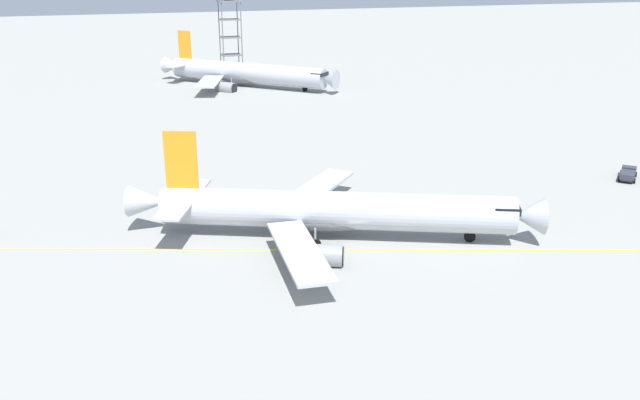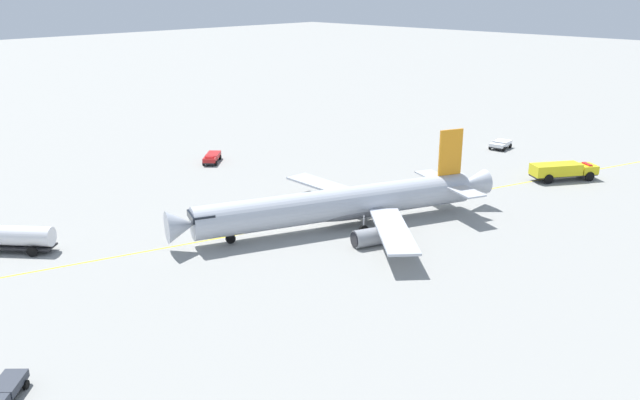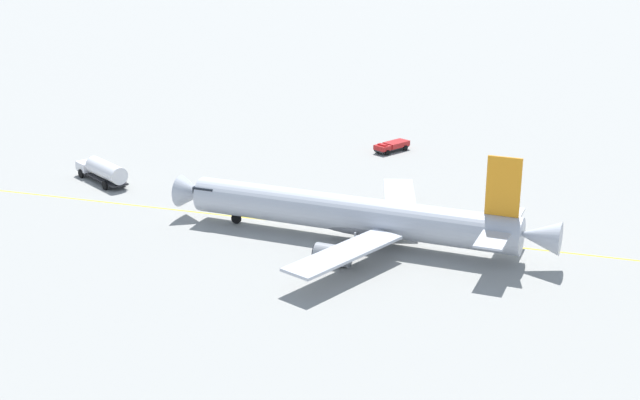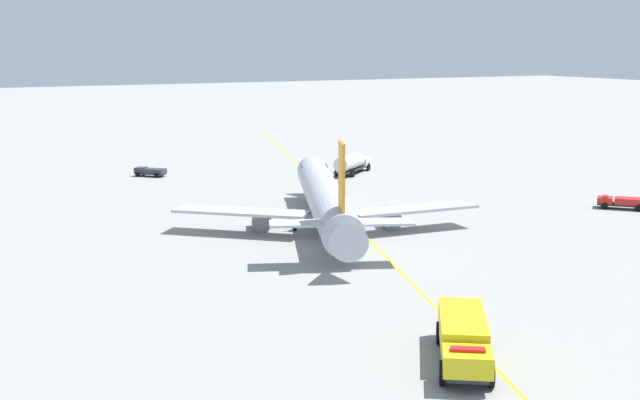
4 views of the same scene
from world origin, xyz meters
The scene contains 8 objects.
ground_plane centered at (0.00, 0.00, 0.00)m, with size 600.00×600.00×0.00m, color gray.
airliner_main centered at (-1.87, -2.20, 2.68)m, with size 28.60×38.55×10.44m.
baggage_truck_truck centered at (-8.09, 38.85, 0.72)m, with size 4.25×4.25×1.22m.
pushback_tug_truck centered at (4.02, -49.36, 0.80)m, with size 3.21×4.60×1.30m.
ops_pickup_truck centered at (32.44, -8.99, 0.81)m, with size 5.09×5.34×1.41m.
fire_tender_truck centered at (-11.98, -38.50, 1.53)m, with size 7.63×9.59×2.50m.
fuel_tanker_truck centered at (18.16, 27.83, 1.59)m, with size 8.88×7.93×2.87m.
taxiway_centreline centered at (1.62, -1.68, 0.00)m, with size 59.53×181.92×0.01m.
Camera 2 is at (-50.03, 50.92, 27.24)m, focal length 36.50 mm.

